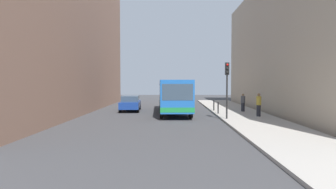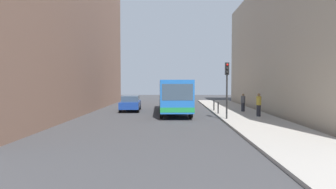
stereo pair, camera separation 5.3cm
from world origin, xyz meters
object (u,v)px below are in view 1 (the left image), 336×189
Objects in this scene: bus at (174,94)px; bollard_near at (218,108)px; car_beside_bus at (130,103)px; pedestrian_mid_sidewalk at (243,103)px; traffic_light at (227,80)px; pedestrian_near_signal at (259,105)px; bollard_mid at (214,105)px.

bollard_near is (3.78, -1.78, -1.10)m from bus.
car_beside_bus is at bearing -25.37° from bus.
bus is 6.88× the size of pedestrian_mid_sidewalk.
bus reaches higher than pedestrian_mid_sidewalk.
bollard_near is at bearing 91.60° from traffic_light.
bus is 4.63m from car_beside_bus.
bollard_near is (7.96, -3.53, -0.16)m from car_beside_bus.
pedestrian_near_signal is at bearing -35.38° from bollard_near.
traffic_light is 4.32× the size of bollard_mid.
pedestrian_mid_sidewalk is at bearing -48.93° from pedestrian_near_signal.
bus is 2.71× the size of traffic_light.
bollard_mid is (3.78, 0.91, -1.10)m from bus.
bus reaches higher than bollard_near.
traffic_light is (3.88, -5.35, 1.28)m from bus.
traffic_light is at bearing 123.21° from bus.
pedestrian_mid_sidewalk is at bearing 167.67° from car_beside_bus.
car_beside_bus is 12.16m from pedestrian_near_signal.
bus reaches higher than car_beside_bus.
car_beside_bus is 4.73× the size of bollard_mid.
bollard_near is at bearing 0.92° from pedestrian_near_signal.
traffic_light reaches higher than pedestrian_mid_sidewalk.
bus reaches higher than bollard_mid.
pedestrian_mid_sidewalk is (-0.32, 3.89, -0.11)m from pedestrian_near_signal.
bollard_mid is at bearing -169.16° from bus.
pedestrian_mid_sidewalk is at bearing 36.37° from bollard_near.
traffic_light is 2.54× the size of pedestrian_mid_sidewalk.
pedestrian_near_signal is (2.85, -2.03, 0.44)m from bollard_near.
bollard_mid is at bearing -22.53° from pedestrian_near_signal.
bollard_near is 1.00× the size of bollard_mid.
car_beside_bus reaches higher than bollard_near.
bus is 6.14× the size of pedestrian_near_signal.
bus is 4.04m from bollard_mid.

